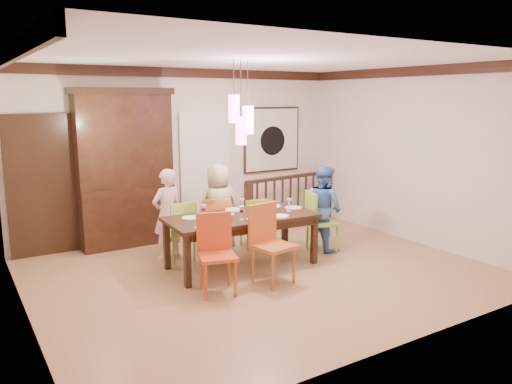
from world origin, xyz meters
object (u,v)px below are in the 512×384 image
china_hutch (125,168)px  balustrade (290,199)px  dining_table (242,221)px  chair_far_left (179,226)px  chair_end_right (322,217)px  person_far_mid (219,208)px  person_far_left (167,214)px  person_end_right (323,208)px

china_hutch → balustrade: bearing=-6.5°
dining_table → chair_far_left: (-0.65, 0.73, -0.15)m
chair_far_left → chair_end_right: chair_end_right is taller
dining_table → balustrade: bearing=41.6°
balustrade → person_far_mid: 2.08m
dining_table → person_far_left: bearing=133.3°
person_far_left → person_far_mid: person_far_mid is taller
balustrade → chair_far_left: bearing=-168.8°
person_far_mid → balustrade: bearing=-150.6°
chair_end_right → balustrade: 1.74m
chair_far_left → chair_end_right: 2.24m
balustrade → china_hutch: bearing=166.8°
chair_far_left → person_end_right: person_end_right is taller
dining_table → person_end_right: 1.53m
chair_far_left → person_far_mid: bearing=-171.8°
chair_far_left → person_end_right: (2.18, -0.70, 0.16)m
china_hutch → person_end_right: china_hutch is taller
dining_table → balustrade: (2.01, 1.59, -0.17)m
dining_table → balustrade: 2.57m
dining_table → china_hutch: china_hutch is taller
dining_table → chair_far_left: 0.99m
dining_table → person_far_mid: 0.85m
balustrade → person_far_mid: (-1.94, -0.75, 0.20)m
chair_end_right → person_end_right: person_end_right is taller
china_hutch → balustrade: (3.06, -0.35, -0.78)m
china_hutch → person_far_mid: 1.67m
chair_end_right → dining_table: bearing=104.9°
china_hutch → person_far_mid: bearing=-44.2°
chair_far_left → balustrade: balustrade is taller
chair_end_right → chair_far_left: bearing=86.5°
chair_far_left → person_end_right: 2.30m
chair_far_left → person_far_left: size_ratio=0.66×
dining_table → chair_end_right: bearing=1.0°
chair_end_right → balustrade: (0.57, 1.65, -0.05)m
chair_end_right → person_far_mid: person_far_mid is taller
china_hutch → chair_end_right: bearing=-38.7°
chair_far_left → china_hutch: china_hutch is taller
person_far_left → chair_far_left: bearing=107.8°
balustrade → person_end_right: (-0.48, -1.56, 0.18)m
chair_far_left → person_end_right: bearing=161.4°
chair_end_right → person_far_left: size_ratio=0.70×
person_far_mid → dining_table: bearing=93.2°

